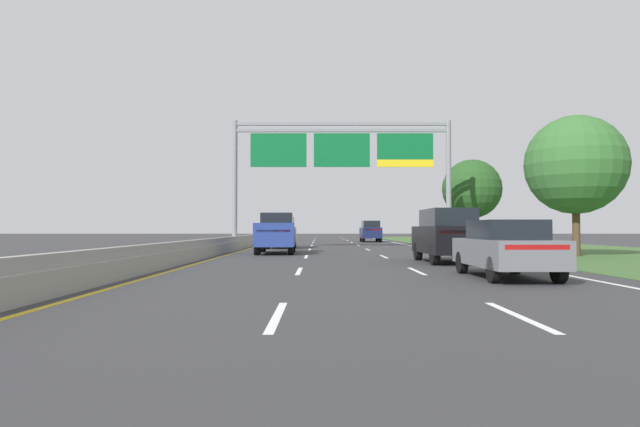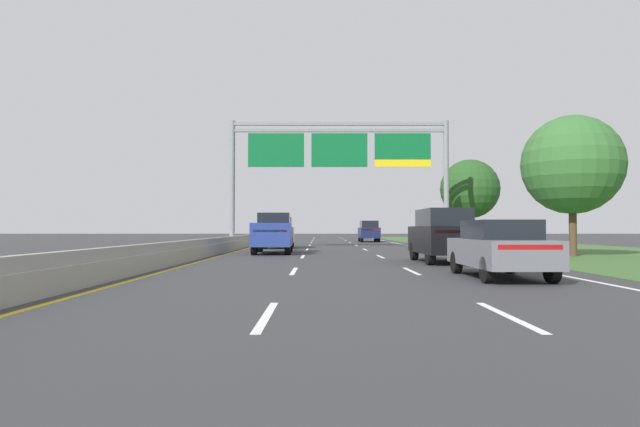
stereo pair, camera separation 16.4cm
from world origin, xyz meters
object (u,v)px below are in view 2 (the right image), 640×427
roadside_tree_mid (575,165)px  pickup_truck_blue (276,233)px  car_white_left_lane_suv (282,232)px  roadside_tree_far (472,189)px  car_navy_right_lane_suv (371,231)px  overhead_sign_gantry (342,157)px  car_grey_right_lane_sedan (502,248)px  car_black_right_lane_suv (445,235)px

roadside_tree_mid → pickup_truck_blue: bearing=167.3°
car_white_left_lane_suv → roadside_tree_far: size_ratio=0.69×
pickup_truck_blue → roadside_tree_mid: size_ratio=0.80×
car_navy_right_lane_suv → roadside_tree_far: bearing=-148.4°
pickup_truck_blue → car_navy_right_lane_suv: bearing=-17.4°
overhead_sign_gantry → roadside_tree_far: (10.65, 6.32, -1.77)m
overhead_sign_gantry → car_grey_right_lane_sedan: overhead_sign_gantry is taller
car_black_right_lane_suv → roadside_tree_mid: size_ratio=0.70×
overhead_sign_gantry → car_grey_right_lane_sedan: 23.83m
overhead_sign_gantry → car_grey_right_lane_sedan: (3.57, -22.92, -5.45)m
car_grey_right_lane_sedan → car_navy_right_lane_suv: size_ratio=0.94×
car_black_right_lane_suv → car_navy_right_lane_suv: (0.06, 33.91, 0.00)m
overhead_sign_gantry → pickup_truck_blue: bearing=-115.9°
car_black_right_lane_suv → roadside_tree_mid: roadside_tree_mid is taller
overhead_sign_gantry → car_navy_right_lane_suv: size_ratio=3.20×
pickup_truck_blue → car_navy_right_lane_suv: 26.85m
car_white_left_lane_suv → roadside_tree_mid: size_ratio=0.70×
car_black_right_lane_suv → car_white_left_lane_suv: bearing=24.4°
pickup_truck_blue → roadside_tree_far: bearing=-46.8°
car_grey_right_lane_sedan → roadside_tree_far: (7.08, 29.24, 3.68)m
car_navy_right_lane_suv → roadside_tree_mid: bearing=-165.9°
car_white_left_lane_suv → overhead_sign_gantry: bearing=-91.7°
overhead_sign_gantry → car_black_right_lane_suv: bearing=-77.7°
pickup_truck_blue → car_navy_right_lane_suv: size_ratio=1.16×
roadside_tree_far → car_grey_right_lane_sedan: bearing=-103.6°
pickup_truck_blue → car_black_right_lane_suv: (7.37, -8.12, 0.02)m
car_grey_right_lane_sedan → pickup_truck_blue: bearing=26.0°
car_black_right_lane_suv → overhead_sign_gantry: bearing=11.4°
overhead_sign_gantry → roadside_tree_mid: 15.76m
roadside_tree_mid → car_navy_right_lane_suv: bearing=104.0°
overhead_sign_gantry → roadside_tree_far: 12.51m
car_black_right_lane_suv → car_navy_right_lane_suv: 33.91m
car_navy_right_lane_suv → car_white_left_lane_suv: bearing=156.7°
overhead_sign_gantry → pickup_truck_blue: 10.26m
car_white_left_lane_suv → roadside_tree_mid: (14.96, -11.31, 3.31)m
car_navy_right_lane_suv → car_white_left_lane_suv: size_ratio=0.99×
car_white_left_lane_suv → car_navy_right_lane_suv: bearing=-24.6°
car_grey_right_lane_sedan → car_navy_right_lane_suv: bearing=-0.4°
pickup_truck_blue → car_navy_right_lane_suv: (7.43, 25.80, 0.02)m
pickup_truck_blue → roadside_tree_mid: (14.71, -3.32, 3.34)m
car_navy_right_lane_suv → roadside_tree_far: size_ratio=0.69×
overhead_sign_gantry → car_black_right_lane_suv: 17.25m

